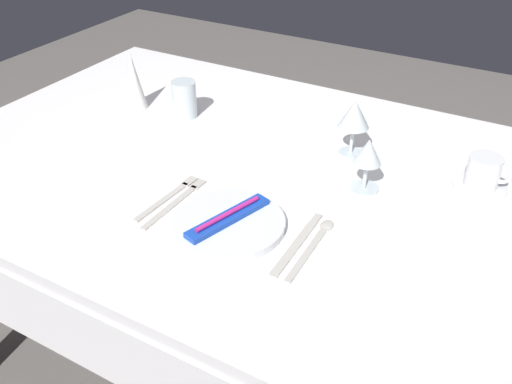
{
  "coord_description": "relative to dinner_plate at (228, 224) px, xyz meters",
  "views": [
    {
      "loc": [
        0.53,
        -1.04,
        1.47
      ],
      "look_at": [
        0.01,
        -0.12,
        0.76
      ],
      "focal_mm": 39.31,
      "sensor_mm": 36.0,
      "label": 1
    }
  ],
  "objects": [
    {
      "name": "fork_outer",
      "position": [
        -0.15,
        0.02,
        -0.01
      ],
      "size": [
        0.02,
        0.22,
        0.0
      ],
      "color": "beige",
      "rests_on": "dining_table"
    },
    {
      "name": "dinner_plate",
      "position": [
        0.0,
        0.0,
        0.0
      ],
      "size": [
        0.24,
        0.24,
        0.02
      ],
      "primitive_type": "cylinder",
      "color": "white",
      "rests_on": "dining_table"
    },
    {
      "name": "fork_inner",
      "position": [
        -0.18,
        0.03,
        -0.01
      ],
      "size": [
        0.03,
        0.21,
        0.0
      ],
      "color": "beige",
      "rests_on": "dining_table"
    },
    {
      "name": "napkin_folded",
      "position": [
        -0.56,
        0.37,
        0.08
      ],
      "size": [
        0.07,
        0.07,
        0.17
      ],
      "primitive_type": "cone",
      "color": "white",
      "rests_on": "dining_table"
    },
    {
      "name": "wine_glass_left",
      "position": [
        0.2,
        0.28,
        0.08
      ],
      "size": [
        0.07,
        0.07,
        0.13
      ],
      "color": "silver",
      "rests_on": "dining_table"
    },
    {
      "name": "spoon_soup",
      "position": [
        0.18,
        0.04,
        -0.01
      ],
      "size": [
        0.03,
        0.22,
        0.01
      ],
      "color": "beige",
      "rests_on": "dining_table"
    },
    {
      "name": "coffee_cup_left",
      "position": [
        0.44,
        0.42,
        0.04
      ],
      "size": [
        0.1,
        0.08,
        0.07
      ],
      "color": "white",
      "rests_on": "saucer_left"
    },
    {
      "name": "ground_plane",
      "position": [
        -0.01,
        0.24,
        -0.75
      ],
      "size": [
        6.0,
        6.0,
        0.0
      ],
      "primitive_type": "plane",
      "color": "slate"
    },
    {
      "name": "wine_glass_centre",
      "position": [
        0.11,
        0.42,
        0.1
      ],
      "size": [
        0.08,
        0.08,
        0.15
      ],
      "color": "silver",
      "rests_on": "dining_table"
    },
    {
      "name": "dinner_knife",
      "position": [
        0.15,
        0.01,
        -0.01
      ],
      "size": [
        0.02,
        0.23,
        0.0
      ],
      "color": "beige",
      "rests_on": "dining_table"
    },
    {
      "name": "saucer_left",
      "position": [
        0.44,
        0.42,
        -0.0
      ],
      "size": [
        0.12,
        0.12,
        0.01
      ],
      "primitive_type": "cylinder",
      "color": "white",
      "rests_on": "dining_table"
    },
    {
      "name": "toothbrush_package",
      "position": [
        0.0,
        0.0,
        0.02
      ],
      "size": [
        0.1,
        0.21,
        0.02
      ],
      "color": "blue",
      "rests_on": "dinner_plate"
    },
    {
      "name": "drink_tumbler",
      "position": [
        -0.39,
        0.39,
        0.04
      ],
      "size": [
        0.07,
        0.07,
        0.11
      ],
      "color": "silver",
      "rests_on": "dining_table"
    },
    {
      "name": "dining_table",
      "position": [
        -0.01,
        0.24,
        -0.09
      ],
      "size": [
        1.8,
        1.11,
        0.74
      ],
      "color": "white",
      "rests_on": "ground"
    }
  ]
}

